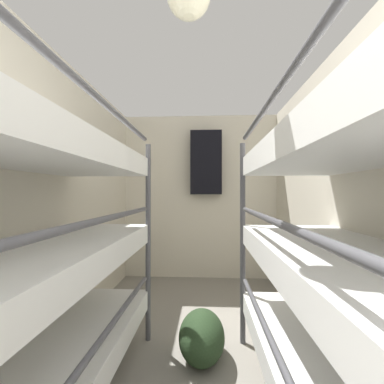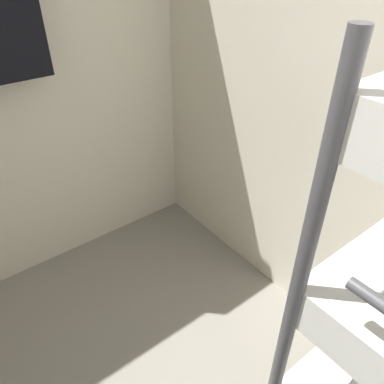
# 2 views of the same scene
# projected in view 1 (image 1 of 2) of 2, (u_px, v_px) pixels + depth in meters

# --- Properties ---
(wall_left) EXTENTS (0.06, 4.19, 2.37)m
(wall_left) POSITION_uv_depth(u_px,v_px,m) (29.00, 200.00, 1.78)
(wall_left) COLOR beige
(wall_left) RESTS_ON ground_plane
(wall_right) EXTENTS (0.06, 4.19, 2.37)m
(wall_right) POSITION_uv_depth(u_px,v_px,m) (368.00, 201.00, 1.65)
(wall_right) COLOR beige
(wall_right) RESTS_ON ground_plane
(wall_back) EXTENTS (2.33, 0.06, 2.37)m
(wall_back) POSITION_uv_depth(u_px,v_px,m) (200.00, 197.00, 3.78)
(wall_back) COLOR beige
(wall_back) RESTS_ON ground_plane
(bunk_stack_left_near) EXTENTS (0.73, 1.94, 1.68)m
(bunk_stack_left_near) POSITION_uv_depth(u_px,v_px,m) (23.00, 265.00, 1.17)
(bunk_stack_left_near) COLOR #4C4C51
(bunk_stack_left_near) RESTS_ON ground_plane
(bunk_stack_right_near) EXTENTS (0.73, 1.94, 1.68)m
(bunk_stack_right_near) POSITION_uv_depth(u_px,v_px,m) (359.00, 270.00, 1.09)
(bunk_stack_right_near) COLOR #4C4C51
(bunk_stack_right_near) RESTS_ON ground_plane
(duffel_bag) EXTENTS (0.34, 0.53, 0.34)m
(duffel_bag) POSITION_uv_depth(u_px,v_px,m) (202.00, 336.00, 1.91)
(duffel_bag) COLOR #23381E
(duffel_bag) RESTS_ON ground_plane
(hanging_coat) EXTENTS (0.44, 0.12, 0.90)m
(hanging_coat) POSITION_uv_depth(u_px,v_px,m) (206.00, 163.00, 3.63)
(hanging_coat) COLOR black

